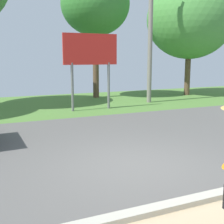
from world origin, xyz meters
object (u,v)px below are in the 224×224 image
object	(u,v)px
tree_left_far	(95,4)
roadside_billboard	(91,55)
tree_right_far	(190,20)
utility_pole	(150,28)

from	to	relation	value
tree_left_far	roadside_billboard	bearing A→B (deg)	-114.44
tree_left_far	tree_right_far	size ratio (longest dim) A/B	1.01
utility_pole	roadside_billboard	size ratio (longest dim) A/B	2.15
utility_pole	roadside_billboard	bearing A→B (deg)	-166.01
utility_pole	tree_right_far	xyz separation A→B (m)	(4.01, 1.87, 0.83)
roadside_billboard	tree_right_far	size ratio (longest dim) A/B	0.48
utility_pole	tree_right_far	distance (m)	4.50
utility_pole	roadside_billboard	distance (m)	4.07
roadside_billboard	utility_pole	bearing A→B (deg)	13.99
roadside_billboard	tree_left_far	bearing A→B (deg)	65.56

